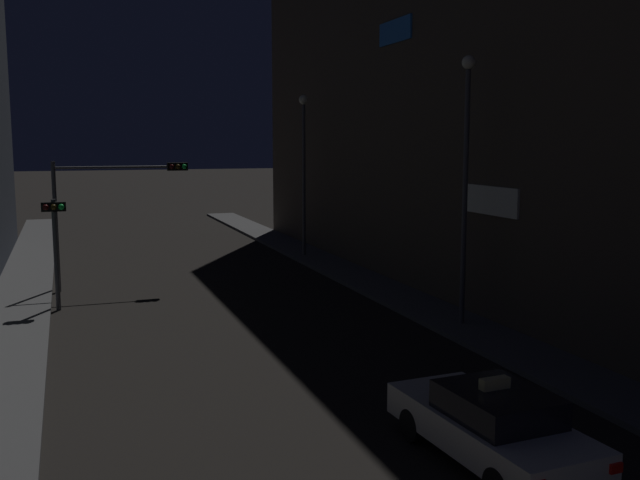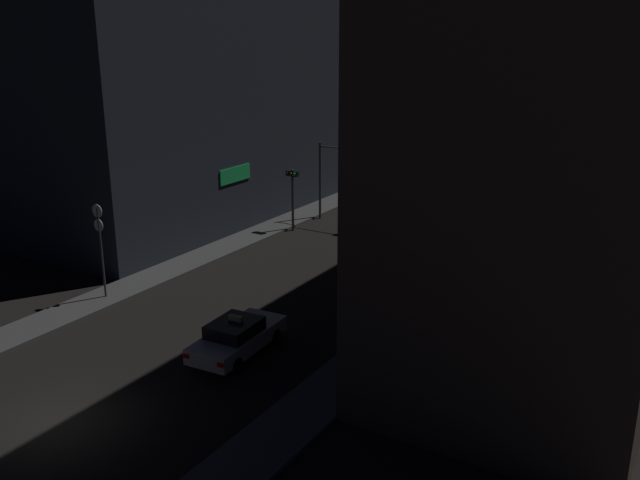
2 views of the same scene
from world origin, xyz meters
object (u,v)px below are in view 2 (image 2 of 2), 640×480
at_px(taxi, 237,337).
at_px(street_lamp_near_block, 438,194).
at_px(traffic_light_overhead, 348,166).
at_px(street_lamp_far_block, 521,143).
at_px(traffic_light_left_kerb, 292,187).
at_px(sign_pole_left, 100,241).

height_order(taxi, street_lamp_near_block, street_lamp_near_block).
bearing_deg(traffic_light_overhead, taxi, -73.81).
distance_m(traffic_light_overhead, street_lamp_far_block, 10.71).
xyz_separation_m(taxi, traffic_light_overhead, (-5.37, 18.51, 2.98)).
bearing_deg(taxi, street_lamp_near_block, 62.31).
height_order(taxi, traffic_light_left_kerb, traffic_light_left_kerb).
xyz_separation_m(sign_pole_left, street_lamp_near_block, (13.16, 7.27, 2.31)).
bearing_deg(sign_pole_left, street_lamp_near_block, 28.93).
bearing_deg(traffic_light_overhead, sign_pole_left, -100.82).
height_order(traffic_light_left_kerb, street_lamp_near_block, street_lamp_near_block).
relative_size(taxi, street_lamp_near_block, 0.56).
height_order(traffic_light_overhead, street_lamp_far_block, street_lamp_far_block).
xyz_separation_m(traffic_light_overhead, traffic_light_left_kerb, (-2.05, -3.26, -0.97)).
bearing_deg(taxi, traffic_light_overhead, 106.19).
height_order(sign_pole_left, street_lamp_near_block, street_lamp_near_block).
bearing_deg(street_lamp_near_block, traffic_light_overhead, 134.84).
bearing_deg(sign_pole_left, traffic_light_overhead, 79.18).
bearing_deg(sign_pole_left, traffic_light_left_kerb, 84.94).
xyz_separation_m(traffic_light_overhead, street_lamp_near_block, (9.87, -9.93, 1.41)).
bearing_deg(taxi, traffic_light_left_kerb, 115.97).
bearing_deg(traffic_light_left_kerb, street_lamp_far_block, 34.42).
distance_m(traffic_light_overhead, street_lamp_near_block, 14.07).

